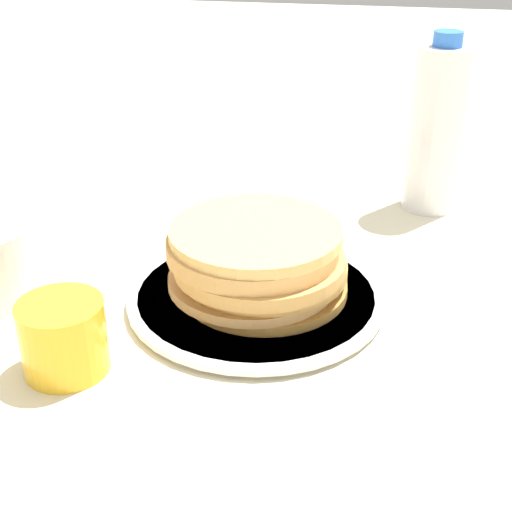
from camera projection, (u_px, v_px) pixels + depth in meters
ground_plane at (237, 311)px, 0.72m from camera, size 4.00×4.00×0.00m
plate at (256, 297)px, 0.73m from camera, size 0.26×0.26×0.01m
pancake_stack at (258, 261)px, 0.71m from camera, size 0.18×0.18×0.07m
juice_glass at (64, 337)px, 0.62m from camera, size 0.08×0.08×0.07m
water_bottle_near at (437, 129)px, 0.90m from camera, size 0.07×0.07×0.23m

